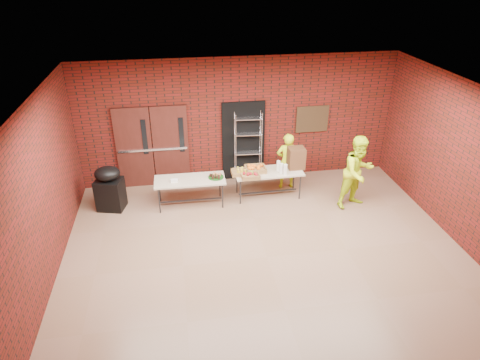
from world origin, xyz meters
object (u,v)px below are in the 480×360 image
object	(u,v)px
wire_rack	(248,147)
table_right	(268,173)
table_left	(190,182)
volunteer_woman	(287,161)
volunteer_man	(358,172)
coffee_dispenser	(296,158)
covered_grill	(109,188)

from	to	relation	value
wire_rack	table_right	size ratio (longest dim) A/B	1.12
table_left	volunteer_woman	size ratio (longest dim) A/B	1.13
volunteer_man	wire_rack	bearing A→B (deg)	124.64
table_right	coffee_dispenser	bearing A→B (deg)	7.16
wire_rack	volunteer_woman	size ratio (longest dim) A/B	1.28
wire_rack	volunteer_man	distance (m)	2.83
table_right	volunteer_man	xyz separation A→B (m)	(1.94, -0.75, 0.26)
wire_rack	table_left	xyz separation A→B (m)	(-1.56, -1.05, -0.31)
wire_rack	coffee_dispenser	bearing A→B (deg)	-34.37
table_left	coffee_dispenser	bearing A→B (deg)	5.39
wire_rack	table_left	bearing A→B (deg)	-142.02
table_left	volunteer_woman	xyz separation A→B (m)	(2.45, 0.50, 0.11)
table_right	volunteer_man	distance (m)	2.10
coffee_dispenser	volunteer_man	world-z (taller)	volunteer_man
wire_rack	covered_grill	size ratio (longest dim) A/B	1.73
volunteer_woman	wire_rack	bearing A→B (deg)	-29.50
wire_rack	covered_grill	xyz separation A→B (m)	(-3.41, -0.92, -0.39)
covered_grill	volunteer_woman	world-z (taller)	volunteer_woman
table_left	coffee_dispenser	world-z (taller)	coffee_dispenser
coffee_dispenser	volunteer_woman	bearing A→B (deg)	117.71
table_right	covered_grill	world-z (taller)	covered_grill
wire_rack	table_right	world-z (taller)	wire_rack
table_left	volunteer_man	xyz separation A→B (m)	(3.84, -0.64, 0.26)
table_left	table_right	distance (m)	1.90
volunteer_woman	coffee_dispenser	bearing A→B (deg)	119.69
volunteer_woman	volunteer_man	xyz separation A→B (m)	(1.39, -1.14, 0.15)
covered_grill	volunteer_man	world-z (taller)	volunteer_man
wire_rack	volunteer_woman	world-z (taller)	wire_rack
coffee_dispenser	volunteer_man	size ratio (longest dim) A/B	0.30
table_left	covered_grill	distance (m)	1.86
coffee_dispenser	covered_grill	distance (m)	4.47
volunteer_woman	volunteer_man	distance (m)	1.80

